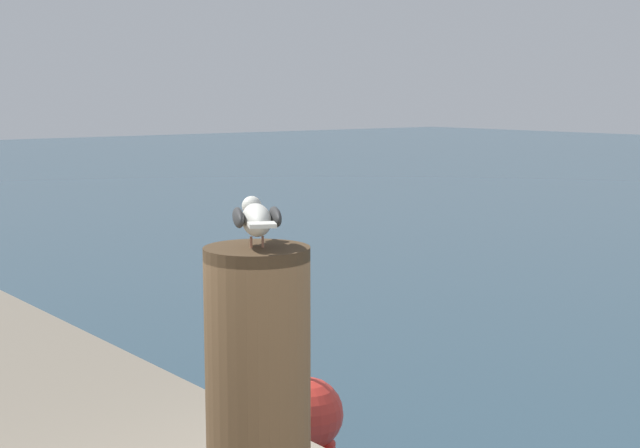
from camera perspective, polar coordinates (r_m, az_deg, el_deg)
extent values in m
cylinder|color=#4C3823|center=(2.91, -3.92, -9.76)|extent=(0.33, 0.33, 0.85)
cylinder|color=tan|center=(2.80, -3.62, -1.13)|extent=(0.01, 0.01, 0.04)
cylinder|color=tan|center=(2.79, -4.36, -1.15)|extent=(0.01, 0.01, 0.04)
ellipsoid|color=silver|center=(2.80, -4.03, 0.26)|extent=(0.25, 0.19, 0.10)
sphere|color=silver|center=(2.92, -4.32, 1.15)|extent=(0.06, 0.06, 0.06)
cone|color=yellow|center=(2.98, -4.43, 1.19)|extent=(0.05, 0.04, 0.02)
cube|color=silver|center=(2.65, -3.67, -0.05)|extent=(0.10, 0.10, 0.01)
ellipsoid|color=#323232|center=(2.79, -2.84, 0.47)|extent=(0.18, 0.12, 0.06)
ellipsoid|color=#323232|center=(2.78, -5.17, 0.41)|extent=(0.18, 0.12, 0.06)
sphere|color=red|center=(7.07, -0.82, -11.85)|extent=(0.56, 0.56, 0.56)
cylinder|color=#2D2D2D|center=(6.92, -0.83, -8.05)|extent=(0.05, 0.05, 0.50)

